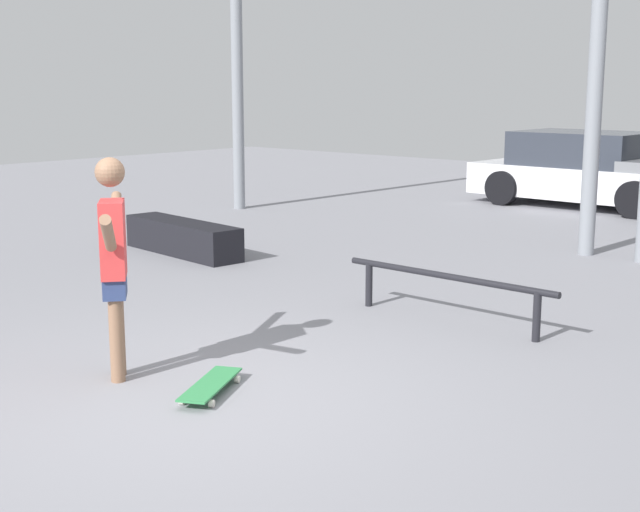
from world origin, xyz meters
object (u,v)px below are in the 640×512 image
object	(u,v)px
skateboard	(211,385)
parked_car_white	(587,171)
skateboarder	(114,255)
grind_rail	(447,284)
grind_box	(183,238)

from	to	relation	value
skateboard	parked_car_white	size ratio (longest dim) A/B	0.19
skateboarder	grind_rail	bearing A→B (deg)	111.12
grind_box	grind_rail	xyz separation A→B (m)	(4.43, -0.57, 0.15)
grind_box	grind_rail	world-z (taller)	grind_rail
skateboard	grind_box	size ratio (longest dim) A/B	0.39
skateboarder	grind_box	size ratio (longest dim) A/B	0.83
skateboard	parked_car_white	bearing A→B (deg)	164.73
grind_rail	parked_car_white	xyz separation A→B (m)	(-2.59, 8.33, 0.27)
skateboard	grind_rail	world-z (taller)	grind_rail
skateboard	grind_box	bearing A→B (deg)	-155.30
grind_box	grind_rail	bearing A→B (deg)	-7.29
grind_rail	skateboard	bearing A→B (deg)	-93.69
grind_box	skateboarder	bearing A→B (deg)	-45.25
skateboarder	skateboard	bearing A→B (deg)	55.65
skateboard	skateboarder	bearing A→B (deg)	-100.76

